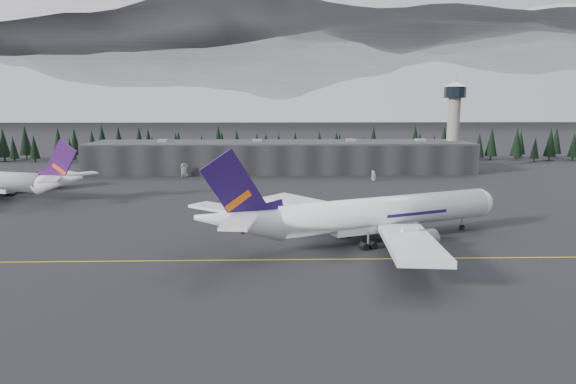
{
  "coord_description": "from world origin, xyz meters",
  "views": [
    {
      "loc": [
        -3.34,
        -93.82,
        28.72
      ],
      "look_at": [
        0.0,
        20.0,
        9.0
      ],
      "focal_mm": 32.0,
      "sensor_mm": 36.0,
      "label": 1
    }
  ],
  "objects_px": {
    "control_tower": "(454,116)",
    "jet_main": "(362,215)",
    "gse_vehicle_a": "(184,175)",
    "gse_vehicle_b": "(374,179)",
    "terminal": "(281,156)"
  },
  "relations": [
    {
      "from": "control_tower",
      "to": "jet_main",
      "type": "distance_m",
      "value": 133.72
    },
    {
      "from": "gse_vehicle_a",
      "to": "gse_vehicle_b",
      "type": "distance_m",
      "value": 73.87
    },
    {
      "from": "terminal",
      "to": "gse_vehicle_a",
      "type": "bearing_deg",
      "value": -155.99
    },
    {
      "from": "terminal",
      "to": "gse_vehicle_a",
      "type": "xyz_separation_m",
      "value": [
        -38.37,
        -17.09,
        -5.54
      ]
    },
    {
      "from": "terminal",
      "to": "control_tower",
      "type": "height_order",
      "value": "control_tower"
    },
    {
      "from": "gse_vehicle_a",
      "to": "jet_main",
      "type": "bearing_deg",
      "value": -74.13
    },
    {
      "from": "jet_main",
      "to": "gse_vehicle_a",
      "type": "distance_m",
      "value": 111.88
    },
    {
      "from": "terminal",
      "to": "jet_main",
      "type": "xyz_separation_m",
      "value": [
        15.08,
        -115.24,
        -0.46
      ]
    },
    {
      "from": "gse_vehicle_a",
      "to": "gse_vehicle_b",
      "type": "height_order",
      "value": "gse_vehicle_a"
    },
    {
      "from": "gse_vehicle_b",
      "to": "jet_main",
      "type": "bearing_deg",
      "value": -33.05
    },
    {
      "from": "gse_vehicle_a",
      "to": "gse_vehicle_b",
      "type": "relative_size",
      "value": 1.37
    },
    {
      "from": "gse_vehicle_a",
      "to": "gse_vehicle_b",
      "type": "bearing_deg",
      "value": -22.71
    },
    {
      "from": "control_tower",
      "to": "gse_vehicle_a",
      "type": "relative_size",
      "value": 6.89
    },
    {
      "from": "terminal",
      "to": "jet_main",
      "type": "height_order",
      "value": "jet_main"
    },
    {
      "from": "terminal",
      "to": "gse_vehicle_b",
      "type": "xyz_separation_m",
      "value": [
        34.38,
        -29.93,
        -5.62
      ]
    }
  ]
}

